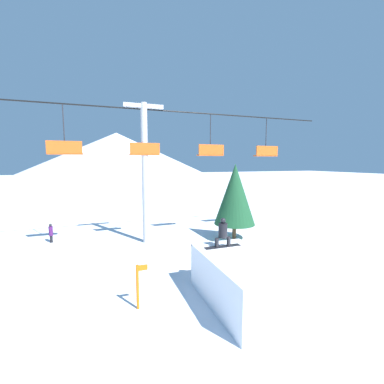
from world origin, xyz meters
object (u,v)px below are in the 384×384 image
object	(u,v)px
snowboarder	(223,233)
distant_skier	(51,232)
pine_tree_near	(235,194)
snow_ramp	(240,281)
trail_marker	(138,285)

from	to	relation	value
snowboarder	distant_skier	bearing A→B (deg)	130.03
snowboarder	distant_skier	world-z (taller)	snowboarder
pine_tree_near	snowboarder	bearing A→B (deg)	-123.33
snow_ramp	trail_marker	xyz separation A→B (m)	(-3.50, 0.91, -0.01)
snowboarder	distant_skier	size ratio (longest dim) A/B	1.23
trail_marker	distant_skier	distance (m)	10.26
pine_tree_near	trail_marker	bearing A→B (deg)	-139.94
snow_ramp	distant_skier	size ratio (longest dim) A/B	3.35
snow_ramp	pine_tree_near	size ratio (longest dim) A/B	0.82
trail_marker	pine_tree_near	bearing A→B (deg)	40.06
snowboarder	pine_tree_near	world-z (taller)	pine_tree_near
snow_ramp	distant_skier	bearing A→B (deg)	126.55
snowboarder	snow_ramp	bearing A→B (deg)	-87.33
snowboarder	trail_marker	distance (m)	3.75
distant_skier	snowboarder	bearing A→B (deg)	-49.97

